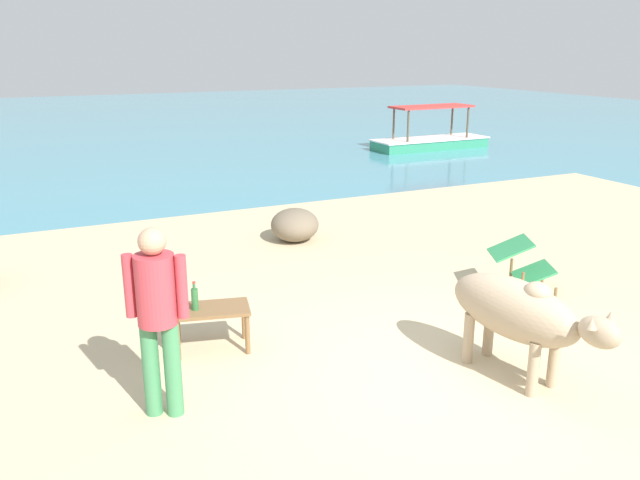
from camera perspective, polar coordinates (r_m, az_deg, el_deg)
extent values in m
cube|color=#CCB78E|center=(6.23, 10.56, -12.14)|extent=(18.00, 14.00, 0.04)
cube|color=teal|center=(26.73, -18.42, 9.43)|extent=(60.00, 36.00, 0.03)
cylinder|color=tan|center=(6.25, 19.95, -9.99)|extent=(0.10, 0.10, 0.51)
cylinder|color=tan|center=(6.04, 18.31, -10.78)|extent=(0.10, 0.10, 0.51)
cylinder|color=tan|center=(6.67, 14.68, -7.78)|extent=(0.10, 0.10, 0.51)
cylinder|color=tan|center=(6.47, 12.98, -8.42)|extent=(0.10, 0.10, 0.51)
ellipsoid|color=tan|center=(6.19, 16.70, -5.81)|extent=(0.72, 1.45, 0.55)
ellipsoid|color=tan|center=(5.70, 23.45, -7.49)|extent=(0.27, 0.40, 0.26)
cone|color=tan|center=(5.76, 24.29, -6.13)|extent=(0.11, 0.11, 0.09)
cone|color=tan|center=(5.56, 22.85, -6.79)|extent=(0.11, 0.11, 0.09)
ellipsoid|color=tan|center=(5.96, 18.68, -4.41)|extent=(0.26, 0.29, 0.18)
cube|color=brown|center=(6.59, -9.60, -6.05)|extent=(0.84, 0.60, 0.04)
cylinder|color=brown|center=(6.86, -6.73, -7.04)|extent=(0.05, 0.05, 0.42)
cylinder|color=brown|center=(6.53, -6.42, -8.29)|extent=(0.05, 0.05, 0.42)
cylinder|color=brown|center=(6.84, -12.45, -7.40)|extent=(0.05, 0.05, 0.42)
cylinder|color=brown|center=(6.51, -12.45, -8.67)|extent=(0.05, 0.05, 0.42)
cylinder|color=#2D6B38|center=(6.52, -10.99, -5.17)|extent=(0.07, 0.07, 0.22)
cylinder|color=#2D6B38|center=(6.47, -11.06, -4.02)|extent=(0.03, 0.03, 0.06)
cylinder|color=red|center=(6.45, -11.08, -3.70)|extent=(0.03, 0.03, 0.02)
cylinder|color=brown|center=(8.87, 19.04, -3.24)|extent=(0.04, 0.04, 0.14)
cylinder|color=brown|center=(8.40, 20.08, -4.44)|extent=(0.04, 0.04, 0.14)
cylinder|color=brown|center=(8.72, 16.51, -2.65)|extent=(0.04, 0.04, 0.34)
cylinder|color=brown|center=(8.25, 17.42, -3.84)|extent=(0.04, 0.04, 0.34)
cube|color=#339356|center=(8.52, 18.33, -2.77)|extent=(0.62, 0.66, 0.21)
cube|color=#339356|center=(8.33, 16.48, -0.67)|extent=(0.65, 0.67, 0.23)
cylinder|color=#428956|center=(5.54, -12.87, -11.08)|extent=(0.14, 0.14, 0.82)
cylinder|color=#428956|center=(5.59, -14.68, -10.96)|extent=(0.14, 0.14, 0.82)
cylinder|color=#CC3D47|center=(5.29, -14.30, -4.27)|extent=(0.32, 0.32, 0.58)
cylinder|color=#CC3D47|center=(5.22, -12.10, -4.05)|extent=(0.09, 0.09, 0.52)
cylinder|color=#CC3D47|center=(5.34, -16.48, -3.90)|extent=(0.09, 0.09, 0.52)
sphere|color=tan|center=(5.16, -14.61, -0.12)|extent=(0.22, 0.22, 0.22)
ellipsoid|color=#756651|center=(10.20, -2.24, 1.35)|extent=(1.05, 1.09, 0.51)
cube|color=#338E66|center=(20.12, 9.68, 8.36)|extent=(3.62, 1.16, 0.28)
cube|color=white|center=(20.10, 9.70, 8.81)|extent=(3.69, 1.21, 0.04)
cylinder|color=brown|center=(19.12, 7.78, 9.87)|extent=(0.06, 0.06, 0.95)
cylinder|color=brown|center=(19.76, 6.52, 10.13)|extent=(0.06, 0.06, 0.95)
cylinder|color=brown|center=(20.40, 12.90, 10.03)|extent=(0.06, 0.06, 0.95)
cylinder|color=brown|center=(21.00, 11.57, 10.29)|extent=(0.06, 0.06, 0.95)
cube|color=red|center=(20.00, 9.84, 11.53)|extent=(2.53, 0.97, 0.06)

